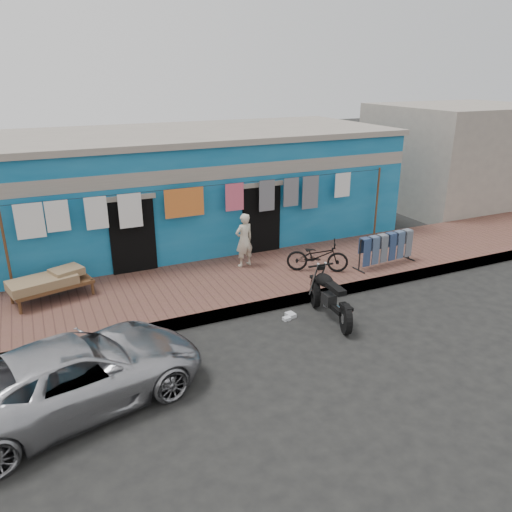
{
  "coord_description": "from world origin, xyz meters",
  "views": [
    {
      "loc": [
        -4.32,
        -7.38,
        5.0
      ],
      "look_at": [
        0.0,
        2.0,
        1.15
      ],
      "focal_mm": 35.0,
      "sensor_mm": 36.0,
      "label": 1
    }
  ],
  "objects": [
    {
      "name": "ground",
      "position": [
        0.0,
        0.0,
        0.0
      ],
      "size": [
        80.0,
        80.0,
        0.0
      ],
      "primitive_type": "plane",
      "color": "black",
      "rests_on": "ground"
    },
    {
      "name": "sidewalk",
      "position": [
        0.0,
        3.0,
        0.12
      ],
      "size": [
        28.0,
        3.0,
        0.25
      ],
      "primitive_type": "cube",
      "color": "brown",
      "rests_on": "ground"
    },
    {
      "name": "curb",
      "position": [
        0.0,
        1.55,
        0.12
      ],
      "size": [
        28.0,
        0.1,
        0.25
      ],
      "primitive_type": "cube",
      "color": "gray",
      "rests_on": "ground"
    },
    {
      "name": "building",
      "position": [
        -0.0,
        6.99,
        1.69
      ],
      "size": [
        12.2,
        5.2,
        3.36
      ],
      "color": "#105E8F",
      "rests_on": "ground"
    },
    {
      "name": "neighbor_right",
      "position": [
        11.0,
        7.0,
        1.9
      ],
      "size": [
        6.0,
        5.0,
        3.8
      ],
      "primitive_type": "cube",
      "color": "#9E9384",
      "rests_on": "ground"
    },
    {
      "name": "clothesline",
      "position": [
        -0.47,
        4.25,
        1.83
      ],
      "size": [
        10.06,
        0.06,
        2.1
      ],
      "color": "brown",
      "rests_on": "sidewalk"
    },
    {
      "name": "car",
      "position": [
        -4.08,
        -0.18,
        0.58
      ],
      "size": [
        4.45,
        2.83,
        1.16
      ],
      "primitive_type": "imported",
      "rotation": [
        0.0,
        0.0,
        1.82
      ],
      "color": "#BABABF",
      "rests_on": "ground"
    },
    {
      "name": "seated_person",
      "position": [
        0.44,
        3.67,
        0.95
      ],
      "size": [
        0.56,
        0.43,
        1.4
      ],
      "primitive_type": "imported",
      "rotation": [
        0.0,
        0.0,
        3.34
      ],
      "color": "beige",
      "rests_on": "sidewalk"
    },
    {
      "name": "bicycle",
      "position": [
        1.95,
        2.57,
        0.74
      ],
      "size": [
        1.58,
        1.23,
        0.98
      ],
      "primitive_type": "imported",
      "rotation": [
        0.0,
        0.0,
        1.04
      ],
      "color": "black",
      "rests_on": "sidewalk"
    },
    {
      "name": "motorcycle",
      "position": [
        1.11,
        0.66,
        0.54
      ],
      "size": [
        0.79,
        1.74,
        1.08
      ],
      "primitive_type": null,
      "rotation": [
        0.0,
        0.0,
        -0.06
      ],
      "color": "black",
      "rests_on": "ground"
    },
    {
      "name": "charpoy",
      "position": [
        -4.2,
        3.61,
        0.55
      ],
      "size": [
        2.15,
        1.67,
        0.59
      ],
      "primitive_type": null,
      "rotation": [
        0.0,
        0.0,
        0.25
      ],
      "color": "brown",
      "rests_on": "sidewalk"
    },
    {
      "name": "jeans_rack",
      "position": [
        3.78,
        2.21,
        0.68
      ],
      "size": [
        1.87,
        0.66,
        0.87
      ],
      "primitive_type": null,
      "rotation": [
        0.0,
        0.0,
        0.08
      ],
      "color": "black",
      "rests_on": "sidewalk"
    },
    {
      "name": "litter_a",
      "position": [
        0.25,
        0.97,
        0.03
      ],
      "size": [
        0.17,
        0.14,
        0.07
      ],
      "primitive_type": "cube",
      "rotation": [
        0.0,
        0.0,
        0.12
      ],
      "color": "silver",
      "rests_on": "ground"
    },
    {
      "name": "litter_b",
      "position": [
        1.41,
        1.2,
        0.04
      ],
      "size": [
        0.22,
        0.21,
        0.09
      ],
      "primitive_type": "cube",
      "rotation": [
        0.0,
        0.0,
        0.58
      ],
      "color": "silver",
      "rests_on": "ground"
    },
    {
      "name": "litter_c",
      "position": [
        0.4,
        1.07,
        0.04
      ],
      "size": [
        0.2,
        0.23,
        0.09
      ],
      "primitive_type": "cube",
      "rotation": [
        0.0,
        0.0,
        1.7
      ],
      "color": "silver",
      "rests_on": "ground"
    }
  ]
}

